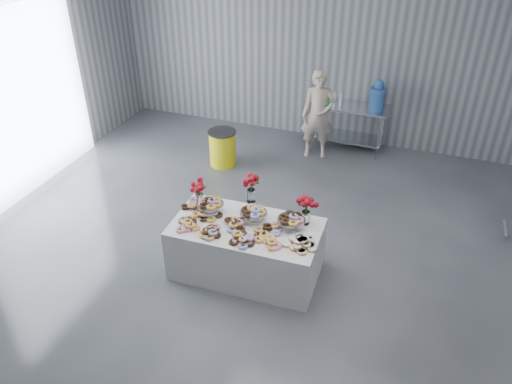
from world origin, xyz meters
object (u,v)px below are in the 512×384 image
display_table (246,249)px  trash_barrel (223,148)px  water_jug (377,96)px  person (318,115)px  prep_table (347,119)px

display_table → trash_barrel: 2.99m
water_jug → trash_barrel: 2.95m
person → trash_barrel: bearing=-161.4°
prep_table → trash_barrel: (-1.98, -1.38, -0.29)m
trash_barrel → water_jug: bearing=29.2°
display_table → trash_barrel: bearing=119.2°
water_jug → person: person is taller
trash_barrel → display_table: bearing=-60.8°
prep_table → water_jug: 0.73m
display_table → person: bearing=89.0°
water_jug → person: bearing=-154.2°
display_table → person: (0.06, 3.53, 0.45)m
display_table → prep_table: 4.03m
prep_table → water_jug: size_ratio=2.71×
display_table → prep_table: (0.52, 3.99, 0.24)m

